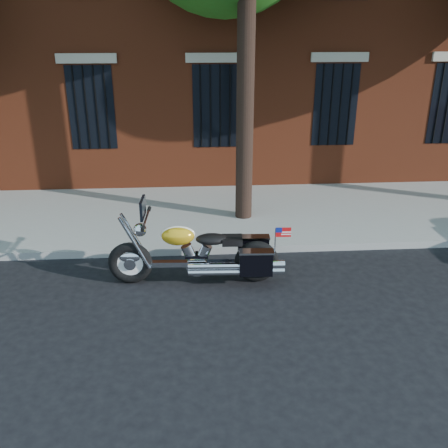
{
  "coord_description": "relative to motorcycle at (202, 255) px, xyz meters",
  "views": [
    {
      "loc": [
        -0.63,
        -7.34,
        4.23
      ],
      "look_at": [
        -0.07,
        0.8,
        0.84
      ],
      "focal_mm": 40.0,
      "sensor_mm": 36.0,
      "label": 1
    }
  ],
  "objects": [
    {
      "name": "ground",
      "position": [
        0.48,
        -0.23,
        -0.52
      ],
      "size": [
        120.0,
        120.0,
        0.0
      ],
      "primitive_type": "plane",
      "color": "black",
      "rests_on": "ground"
    },
    {
      "name": "sidewalk",
      "position": [
        0.48,
        3.03,
        -0.44
      ],
      "size": [
        40.0,
        3.6,
        0.15
      ],
      "primitive_type": "cube",
      "color": "gray",
      "rests_on": "ground"
    },
    {
      "name": "curb",
      "position": [
        0.48,
        1.15,
        -0.44
      ],
      "size": [
        40.0,
        0.16,
        0.15
      ],
      "primitive_type": "cube",
      "color": "gray",
      "rests_on": "ground"
    },
    {
      "name": "motorcycle",
      "position": [
        0.0,
        0.0,
        0.0
      ],
      "size": [
        3.01,
        0.91,
        1.53
      ],
      "rotation": [
        0.0,
        0.0,
        -0.04
      ],
      "color": "black",
      "rests_on": "ground"
    }
  ]
}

